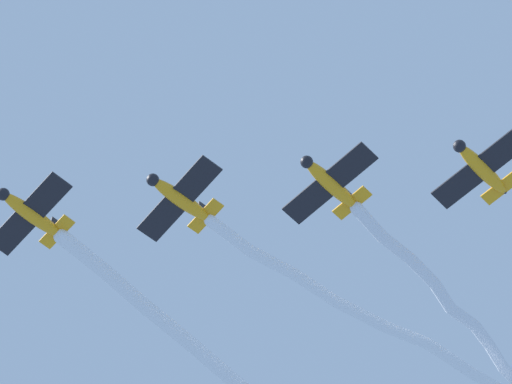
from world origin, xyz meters
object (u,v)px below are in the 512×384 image
object	(u,v)px
airplane_lead	(31,214)
airplane_right_wing	(330,183)
airplane_slot	(481,168)
airplane_left_wing	(180,199)

from	to	relation	value
airplane_lead	airplane_right_wing	size ratio (longest dim) A/B	1.00
airplane_lead	airplane_right_wing	xyz separation A→B (m)	(14.48, 8.31, 0.50)
airplane_right_wing	airplane_slot	bearing A→B (deg)	128.84
airplane_lead	airplane_right_wing	distance (m)	16.71
airplane_right_wing	airplane_slot	world-z (taller)	airplane_slot
airplane_lead	airplane_slot	distance (m)	25.06
airplane_left_wing	airplane_slot	bearing A→B (deg)	134.75
airplane_right_wing	airplane_left_wing	bearing A→B (deg)	-51.20
airplane_lead	airplane_left_wing	size ratio (longest dim) A/B	1.00
airplane_left_wing	airplane_right_wing	distance (m)	8.36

